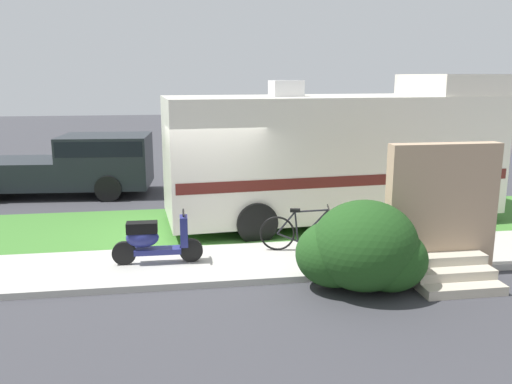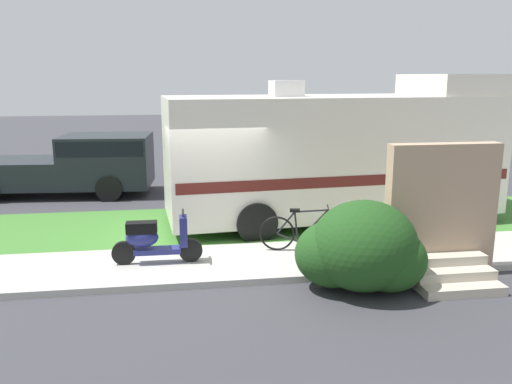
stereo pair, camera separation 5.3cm
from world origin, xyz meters
name	(u,v)px [view 1 (the left image)]	position (x,y,z in m)	size (l,w,h in m)	color
ground_plane	(209,248)	(0.00, 0.00, 0.00)	(80.00, 80.00, 0.00)	#38383D
sidewalk	(214,264)	(0.00, -1.20, 0.06)	(24.00, 2.00, 0.12)	#ADAAA3
grass_strip	(205,226)	(0.00, 1.50, 0.04)	(24.00, 3.40, 0.08)	#3D752D
motorhome_rv	(337,154)	(3.22, 1.57, 1.70)	(8.14, 3.17, 3.58)	silver
scooter	(154,240)	(-1.09, -1.12, 0.58)	(1.67, 0.50, 0.97)	black
bicycle	(305,232)	(1.84, -0.86, 0.51)	(1.75, 0.57, 0.91)	black
pickup_truck_near	(73,163)	(-3.68, 5.73, 0.97)	(5.84, 2.48, 1.81)	#1E2328
porch_steps	(443,225)	(3.99, -2.29, 0.97)	(2.00, 1.26, 2.40)	#BCB29E
bush_by_porch	(362,250)	(2.36, -2.68, 0.72)	(2.14, 1.60, 1.51)	#1E4719
bottle_green	(428,243)	(4.32, -1.14, 0.24)	(0.07, 0.07, 0.29)	navy
bottle_spare	(460,238)	(5.15, -0.90, 0.24)	(0.07, 0.07, 0.29)	brown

